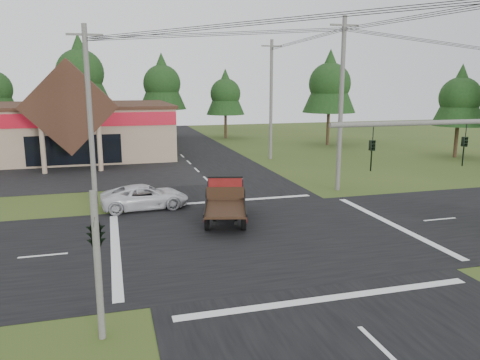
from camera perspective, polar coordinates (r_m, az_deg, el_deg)
name	(u,v)px	position (r m, az deg, el deg)	size (l,w,h in m)	color
ground	(265,236)	(22.83, 3.02, -6.81)	(120.00, 120.00, 0.00)	#33481A
road_ns	(265,236)	(22.82, 3.02, -6.79)	(12.00, 120.00, 0.02)	black
road_ew	(265,236)	(22.82, 3.02, -6.78)	(120.00, 12.00, 0.02)	black
parking_apron	(19,177)	(40.75, -25.31, 0.38)	(28.00, 14.00, 0.02)	black
cvs_building	(17,129)	(51.00, -25.58, 5.58)	(30.40, 18.20, 9.19)	tan
traffic_signal_corner	(95,220)	(13.69, -17.27, -4.66)	(0.53, 2.48, 4.40)	#595651
utility_pole_nw	(90,116)	(28.56, -17.83, 7.44)	(2.00, 0.30, 10.50)	#595651
utility_pole_ne	(341,104)	(32.21, 12.22, 9.06)	(2.00, 0.30, 11.50)	#595651
utility_pole_n	(271,99)	(45.07, 3.81, 9.81)	(2.00, 0.30, 11.20)	#595651
tree_row_c	(80,70)	(61.57, -18.95, 12.52)	(7.28, 7.28, 13.13)	#332316
tree_row_d	(162,82)	(62.87, -9.50, 11.73)	(6.16, 6.16, 11.11)	#332316
tree_row_e	(225,92)	(62.32, -1.79, 10.64)	(5.04, 5.04, 9.09)	#332316
tree_side_ne	(330,82)	(56.32, 10.89, 11.69)	(6.16, 6.16, 11.11)	#332316
tree_side_e_near	(460,96)	(50.70, 25.27, 9.28)	(5.04, 5.04, 9.09)	#332316
antique_flatbed_truck	(225,199)	(24.94, -1.80, -2.37)	(2.15, 5.62, 2.35)	#5D100D
white_pickup	(145,197)	(28.03, -11.50, -2.01)	(2.33, 5.05, 1.40)	silver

